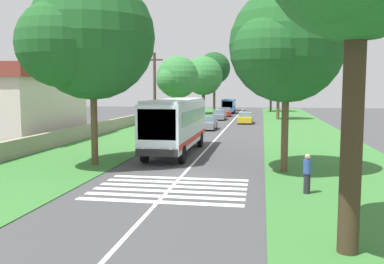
# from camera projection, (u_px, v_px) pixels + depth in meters

# --- Properties ---
(ground) EXTENTS (160.00, 160.00, 0.00)m
(ground) POSITION_uv_depth(u_px,v_px,m) (181.00, 177.00, 21.42)
(ground) COLOR #424244
(grass_verge_left) EXTENTS (120.00, 8.00, 0.04)m
(grass_verge_left) POSITION_uv_depth(u_px,v_px,m) (122.00, 139.00, 37.47)
(grass_verge_left) COLOR #387533
(grass_verge_left) RESTS_ON ground
(grass_verge_right) EXTENTS (120.00, 8.00, 0.04)m
(grass_verge_right) POSITION_uv_depth(u_px,v_px,m) (313.00, 143.00, 34.80)
(grass_verge_right) COLOR #387533
(grass_verge_right) RESTS_ON ground
(centre_line) EXTENTS (110.00, 0.16, 0.01)m
(centre_line) POSITION_uv_depth(u_px,v_px,m) (214.00, 141.00, 36.14)
(centre_line) COLOR silver
(centre_line) RESTS_ON ground
(coach_bus) EXTENTS (11.16, 2.62, 3.73)m
(coach_bus) POSITION_uv_depth(u_px,v_px,m) (176.00, 122.00, 29.01)
(coach_bus) COLOR silver
(coach_bus) RESTS_ON ground
(zebra_crossing) EXTENTS (4.95, 6.80, 0.01)m
(zebra_crossing) POSITION_uv_depth(u_px,v_px,m) (170.00, 189.00, 18.86)
(zebra_crossing) COLOR silver
(zebra_crossing) RESTS_ON ground
(trailing_car_0) EXTENTS (4.30, 1.78, 1.43)m
(trailing_car_0) POSITION_uv_depth(u_px,v_px,m) (208.00, 123.00, 45.97)
(trailing_car_0) COLOR gray
(trailing_car_0) RESTS_ON ground
(trailing_car_1) EXTENTS (4.30, 1.78, 1.43)m
(trailing_car_1) POSITION_uv_depth(u_px,v_px,m) (245.00, 118.00, 54.17)
(trailing_car_1) COLOR gold
(trailing_car_1) RESTS_ON ground
(trailing_car_2) EXTENTS (4.30, 1.78, 1.43)m
(trailing_car_2) POSITION_uv_depth(u_px,v_px,m) (219.00, 115.00, 60.43)
(trailing_car_2) COLOR gray
(trailing_car_2) RESTS_ON ground
(trailing_car_3) EXTENTS (4.30, 1.78, 1.43)m
(trailing_car_3) POSITION_uv_depth(u_px,v_px,m) (225.00, 112.00, 67.50)
(trailing_car_3) COLOR #B21E1E
(trailing_car_3) RESTS_ON ground
(trailing_minibus_0) EXTENTS (6.00, 2.14, 2.53)m
(trailing_minibus_0) POSITION_uv_depth(u_px,v_px,m) (229.00, 105.00, 76.00)
(trailing_minibus_0) COLOR teal
(trailing_minibus_0) RESTS_ON ground
(roadside_tree_left_0) EXTENTS (7.47, 6.25, 11.53)m
(roadside_tree_left_0) POSITION_uv_depth(u_px,v_px,m) (214.00, 69.00, 83.28)
(roadside_tree_left_0) COLOR brown
(roadside_tree_left_0) RESTS_ON grass_verge_left
(roadside_tree_left_1) EXTENTS (8.13, 6.76, 10.01)m
(roadside_tree_left_1) POSITION_uv_depth(u_px,v_px,m) (202.00, 77.00, 73.57)
(roadside_tree_left_1) COLOR #4C3826
(roadside_tree_left_1) RESTS_ON grass_verge_left
(roadside_tree_left_2) EXTENTS (8.30, 7.12, 10.89)m
(roadside_tree_left_2) POSITION_uv_depth(u_px,v_px,m) (88.00, 40.00, 23.94)
(roadside_tree_left_2) COLOR brown
(roadside_tree_left_2) RESTS_ON grass_verge_left
(roadside_tree_left_3) EXTENTS (5.88, 5.17, 8.39)m
(roadside_tree_left_3) POSITION_uv_depth(u_px,v_px,m) (177.00, 78.00, 52.06)
(roadside_tree_left_3) COLOR brown
(roadside_tree_left_3) RESTS_ON grass_verge_left
(roadside_tree_right_0) EXTENTS (6.00, 4.93, 10.40)m
(roadside_tree_right_0) POSITION_uv_depth(u_px,v_px,m) (278.00, 65.00, 60.10)
(roadside_tree_right_0) COLOR brown
(roadside_tree_right_0) RESTS_ON grass_verge_right
(roadside_tree_right_1) EXTENTS (7.23, 6.01, 9.69)m
(roadside_tree_right_1) POSITION_uv_depth(u_px,v_px,m) (284.00, 48.00, 22.15)
(roadside_tree_right_1) COLOR brown
(roadside_tree_right_1) RESTS_ON grass_verge_right
(roadside_tree_right_2) EXTENTS (6.55, 5.38, 9.33)m
(roadside_tree_right_2) POSITION_uv_depth(u_px,v_px,m) (271.00, 78.00, 80.88)
(roadside_tree_right_2) COLOR #4C3826
(roadside_tree_right_2) RESTS_ON grass_verge_right
(utility_pole) EXTENTS (0.24, 1.40, 7.40)m
(utility_pole) POSITION_uv_depth(u_px,v_px,m) (155.00, 95.00, 35.68)
(utility_pole) COLOR #473828
(utility_pole) RESTS_ON grass_verge_left
(roadside_wall) EXTENTS (70.00, 0.40, 1.17)m
(roadside_wall) POSITION_uv_depth(u_px,v_px,m) (106.00, 126.00, 42.87)
(roadside_wall) COLOR #9E937F
(roadside_wall) RESTS_ON grass_verge_left
(roadside_building) EXTENTS (12.16, 10.41, 6.40)m
(roadside_building) POSITION_uv_depth(u_px,v_px,m) (6.00, 102.00, 36.79)
(roadside_building) COLOR beige
(roadside_building) RESTS_ON ground
(pedestrian) EXTENTS (0.34, 0.34, 1.69)m
(pedestrian) POSITION_uv_depth(u_px,v_px,m) (307.00, 173.00, 17.77)
(pedestrian) COLOR #26262D
(pedestrian) RESTS_ON grass_verge_right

